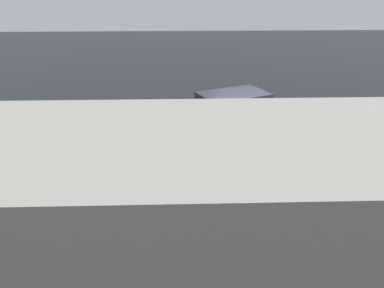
# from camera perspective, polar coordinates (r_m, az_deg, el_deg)

# --- Properties ---
(ground_plane) EXTENTS (60.00, 60.00, 0.00)m
(ground_plane) POSITION_cam_1_polar(r_m,az_deg,el_deg) (15.61, 7.66, -0.96)
(ground_plane) COLOR black
(kerb_strip) EXTENTS (24.00, 3.20, 0.04)m
(kerb_strip) POSITION_cam_1_polar(r_m,az_deg,el_deg) (11.95, 10.86, -9.05)
(kerb_strip) COLOR gray
(kerb_strip) RESTS_ON ground
(moving_hatchback) EXTENTS (4.25, 3.13, 2.06)m
(moving_hatchback) POSITION_cam_1_polar(r_m,az_deg,el_deg) (15.42, 4.70, 2.98)
(moving_hatchback) COLOR yellow
(moving_hatchback) RESTS_ON ground
(fire_hydrant) EXTENTS (0.42, 0.31, 0.80)m
(fire_hydrant) POSITION_cam_1_polar(r_m,az_deg,el_deg) (12.53, -7.93, -5.23)
(fire_hydrant) COLOR #197A2D
(fire_hydrant) RESTS_ON ground
(pedestrian) EXTENTS (0.37, 0.53, 1.22)m
(pedestrian) POSITION_cam_1_polar(r_m,az_deg,el_deg) (12.84, -11.41, -3.35)
(pedestrian) COLOR blue
(pedestrian) RESTS_ON ground
(metal_railing) EXTENTS (11.26, 0.04, 1.05)m
(metal_railing) POSITION_cam_1_polar(r_m,az_deg,el_deg) (10.68, 17.58, -9.50)
(metal_railing) COLOR #B7BABF
(metal_railing) RESTS_ON ground
(sign_post) EXTENTS (0.07, 0.44, 2.40)m
(sign_post) POSITION_cam_1_polar(r_m,az_deg,el_deg) (10.96, -13.04, -3.03)
(sign_post) COLOR #4C4C51
(sign_post) RESTS_ON ground
(puddle_patch) EXTENTS (4.23, 4.23, 0.01)m
(puddle_patch) POSITION_cam_1_polar(r_m,az_deg,el_deg) (15.96, 4.04, -0.23)
(puddle_patch) COLOR black
(puddle_patch) RESTS_ON ground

